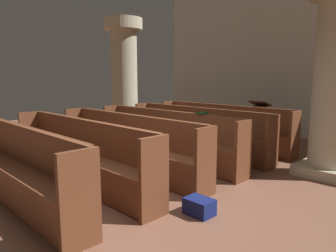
{
  "coord_description": "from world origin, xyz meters",
  "views": [
    {
      "loc": [
        3.43,
        -2.67,
        1.69
      ],
      "look_at": [
        -0.83,
        1.56,
        0.75
      ],
      "focal_mm": 33.53,
      "sensor_mm": 36.0,
      "label": 1
    }
  ],
  "objects": [
    {
      "name": "hymn_book",
      "position": [
        -0.23,
        1.87,
        1.03
      ],
      "size": [
        0.15,
        0.18,
        0.03
      ],
      "primitive_type": "cube",
      "color": "#194723",
      "rests_on": "pew_row_2"
    },
    {
      "name": "pew_row_5",
      "position": [
        -1.03,
        -1.22,
        0.54
      ],
      "size": [
        3.7,
        0.47,
        1.01
      ],
      "color": "brown",
      "rests_on": "ground"
    },
    {
      "name": "pew_row_0",
      "position": [
        -1.03,
        3.62,
        0.54
      ],
      "size": [
        3.7,
        0.46,
        1.01
      ],
      "color": "brown",
      "rests_on": "ground"
    },
    {
      "name": "pew_row_2",
      "position": [
        -1.03,
        1.68,
        0.54
      ],
      "size": [
        3.7,
        0.47,
        1.01
      ],
      "color": "brown",
      "rests_on": "ground"
    },
    {
      "name": "pew_row_3",
      "position": [
        -1.03,
        0.72,
        0.54
      ],
      "size": [
        3.7,
        0.46,
        1.01
      ],
      "color": "brown",
      "rests_on": "ground"
    },
    {
      "name": "lectern",
      "position": [
        -0.64,
        4.74,
        0.45
      ],
      "size": [
        0.48,
        0.45,
        1.08
      ],
      "color": "#492215",
      "rests_on": "ground"
    },
    {
      "name": "pew_row_4",
      "position": [
        -1.03,
        -0.25,
        0.54
      ],
      "size": [
        3.7,
        0.46,
        1.01
      ],
      "color": "brown",
      "rests_on": "ground"
    },
    {
      "name": "kneeler_box_navy",
      "position": [
        1.09,
        0.2,
        0.1
      ],
      "size": [
        0.35,
        0.26,
        0.21
      ],
      "primitive_type": "cube",
      "color": "navy",
      "rests_on": "ground"
    },
    {
      "name": "back_wall",
      "position": [
        0.0,
        6.08,
        2.25
      ],
      "size": [
        10.0,
        0.16,
        4.5
      ],
      "primitive_type": "cube",
      "color": "silver",
      "rests_on": "ground"
    },
    {
      "name": "ground_plane",
      "position": [
        0.0,
        0.0,
        0.0
      ],
      "size": [
        19.2,
        19.2,
        0.0
      ],
      "primitive_type": "plane",
      "color": "brown"
    },
    {
      "name": "pew_row_1",
      "position": [
        -1.03,
        2.65,
        0.54
      ],
      "size": [
        3.7,
        0.46,
        1.01
      ],
      "color": "brown",
      "rests_on": "ground"
    },
    {
      "name": "pillar_far_side",
      "position": [
        -3.68,
        2.68,
        1.7
      ],
      "size": [
        1.04,
        1.04,
        3.26
      ],
      "color": "tan",
      "rests_on": "ground"
    }
  ]
}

